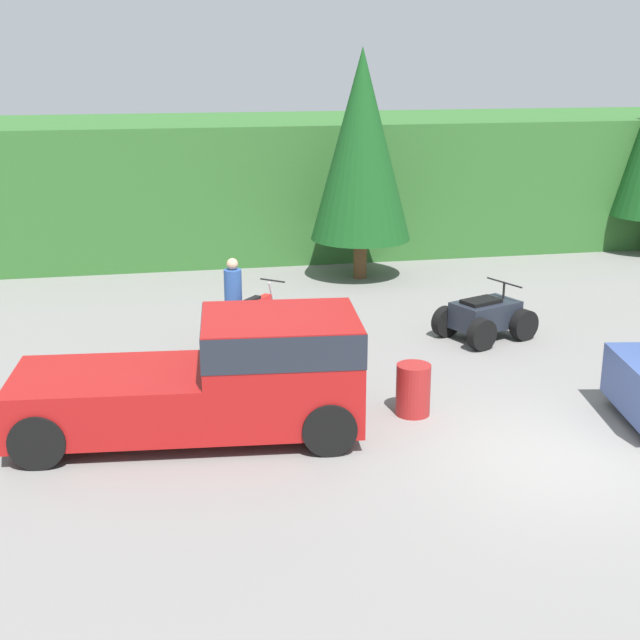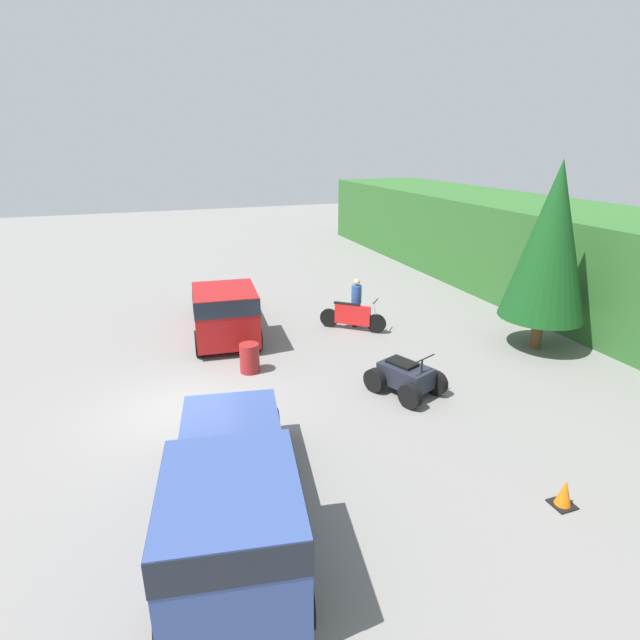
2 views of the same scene
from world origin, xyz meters
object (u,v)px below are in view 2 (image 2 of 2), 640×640
traffic_cone (564,494)px  steel_barrel (250,358)px  rider_person (356,301)px  pickup_truck_second (232,494)px  pickup_truck_red (224,308)px  quad_atv (405,377)px  dirt_bike (353,317)px

traffic_cone → steel_barrel: (-7.68, -4.29, 0.19)m
rider_person → traffic_cone: 10.24m
pickup_truck_second → rider_person: (-9.05, 6.21, -0.04)m
rider_person → steel_barrel: rider_person is taller
pickup_truck_second → pickup_truck_red: bearing=-179.2°
quad_atv → traffic_cone: quad_atv is taller
steel_barrel → quad_atv: bearing=53.5°
dirt_bike → pickup_truck_second: bearing=-84.3°
pickup_truck_second → dirt_bike: (-8.71, 5.92, -0.51)m
steel_barrel → rider_person: bearing=119.2°
pickup_truck_second → traffic_cone: (1.15, 5.97, -0.76)m
steel_barrel → traffic_cone: bearing=29.2°
dirt_bike → quad_atv: 4.93m
pickup_truck_second → quad_atv: pickup_truck_second is taller
quad_atv → steel_barrel: (-2.71, -3.67, -0.02)m
pickup_truck_second → dirt_bike: pickup_truck_second is taller
pickup_truck_second → traffic_cone: bearing=88.7°
quad_atv → rider_person: size_ratio=1.24×
quad_atv → dirt_bike: bearing=151.1°
dirt_bike → steel_barrel: bearing=-112.9°
traffic_cone → rider_person: bearing=178.6°
pickup_truck_red → steel_barrel: (3.16, 0.19, -0.57)m
pickup_truck_red → dirt_bike: bearing=82.8°
dirt_bike → quad_atv: (4.90, -0.57, -0.04)m
pickup_truck_red → traffic_cone: 11.75m
pickup_truck_red → quad_atv: bearing=38.6°
pickup_truck_second → quad_atv: bearing=135.1°
rider_person → traffic_cone: size_ratio=3.25×
pickup_truck_red → rider_person: (0.64, 4.71, -0.04)m
dirt_bike → quad_atv: bearing=-56.7°
dirt_bike → rider_person: 0.65m
quad_atv → rider_person: 5.34m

